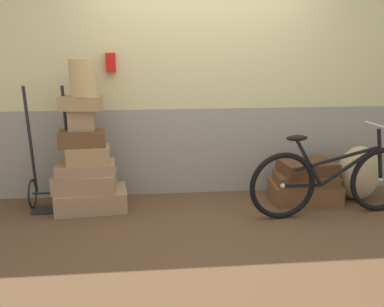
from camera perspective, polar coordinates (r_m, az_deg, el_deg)
ground at (r=4.34m, az=2.40°, el=-8.92°), size 8.54×5.20×0.06m
station_building at (r=4.84m, az=1.27°, el=9.93°), size 6.54×0.74×2.61m
suitcase_0 at (r=4.62m, az=-13.39°, el=-6.04°), size 0.77×0.52×0.21m
suitcase_1 at (r=4.56m, az=-14.20°, el=-3.68°), size 0.64×0.41×0.19m
suitcase_2 at (r=4.50m, az=-14.16°, el=-1.91°), size 0.62×0.39×0.11m
suitcase_3 at (r=4.44m, az=-13.79°, el=-0.15°), size 0.44×0.31×0.18m
suitcase_4 at (r=4.45m, az=-14.59°, el=2.01°), size 0.49×0.36×0.15m
suitcase_5 at (r=4.43m, az=-14.69°, el=4.38°), size 0.26×0.17×0.22m
suitcase_6 at (r=4.38m, az=-14.82°, el=6.61°), size 0.43×0.28×0.14m
suitcase_7 at (r=4.90m, az=14.92°, el=-4.97°), size 0.77×0.52×0.21m
suitcase_8 at (r=4.82m, az=15.07°, el=-3.27°), size 0.69×0.46×0.11m
suitcase_9 at (r=4.81m, az=15.31°, el=-1.81°), size 0.62×0.46×0.13m
wicker_basket at (r=4.35m, az=-14.53°, el=9.92°), size 0.26×0.26×0.37m
luggage_trolley at (r=4.71m, az=-18.38°, el=-3.70°), size 0.46×0.38×1.30m
burlap_sack at (r=5.06m, az=21.60°, el=-2.48°), size 0.47×0.40×0.62m
bicycle at (r=4.50m, az=18.43°, el=-3.51°), size 1.76×0.46×0.92m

